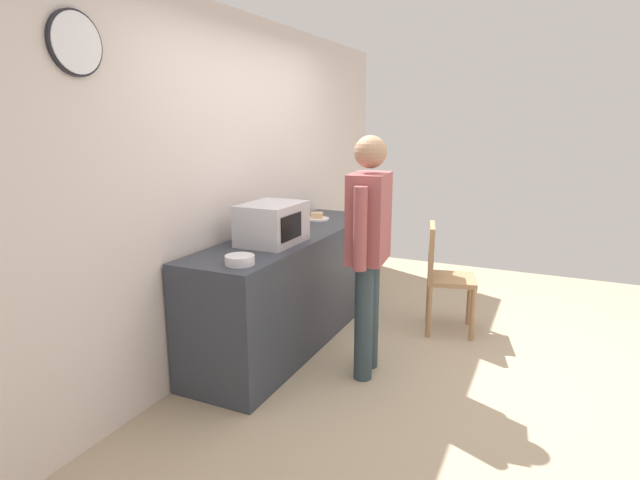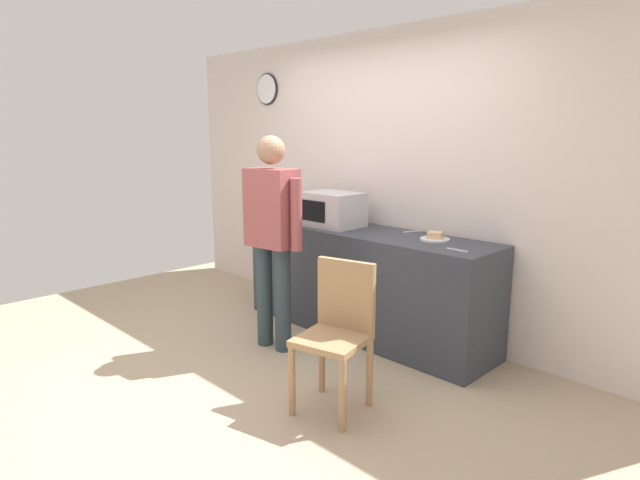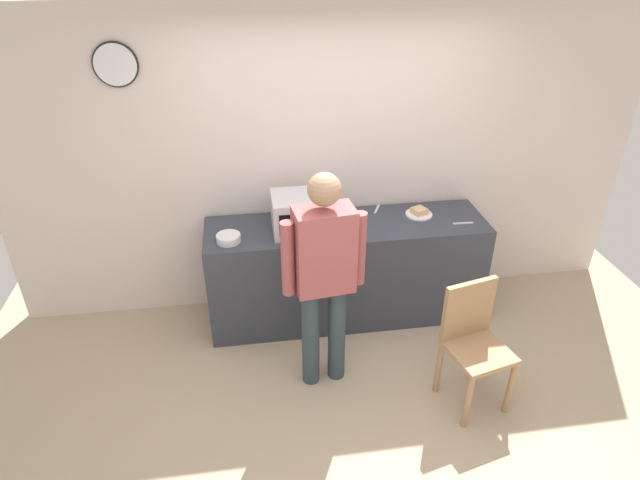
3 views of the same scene
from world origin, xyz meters
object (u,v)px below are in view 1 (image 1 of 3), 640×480
at_px(sandwich_plate, 317,217).
at_px(wooden_chair, 443,273).
at_px(salad_bowl, 240,260).
at_px(microwave, 272,223).
at_px(spoon_utensil, 349,215).
at_px(fork_utensil, 285,224).
at_px(person_standing, 369,239).

distance_m(sandwich_plate, wooden_chair, 1.24).
bearing_deg(salad_bowl, wooden_chair, -29.83).
height_order(microwave, spoon_utensil, microwave).
distance_m(microwave, fork_utensil, 0.74).
xyz_separation_m(fork_utensil, wooden_chair, (0.39, -1.33, -0.39)).
bearing_deg(salad_bowl, microwave, 10.21).
bearing_deg(sandwich_plate, spoon_utensil, -32.42).
distance_m(fork_utensil, person_standing, 1.18).
relative_size(sandwich_plate, wooden_chair, 0.24).
height_order(fork_utensil, person_standing, person_standing).
distance_m(sandwich_plate, fork_utensil, 0.36).
xyz_separation_m(spoon_utensil, person_standing, (-1.26, -0.64, 0.09)).
relative_size(salad_bowl, person_standing, 0.11).
bearing_deg(microwave, wooden_chair, -45.02).
relative_size(microwave, person_standing, 0.29).
height_order(salad_bowl, wooden_chair, salad_bowl).
xyz_separation_m(microwave, wooden_chair, (1.06, -1.06, -0.53)).
bearing_deg(sandwich_plate, person_standing, -138.37).
bearing_deg(salad_bowl, fork_utensil, 16.30).
xyz_separation_m(microwave, sandwich_plate, (1.00, 0.10, -0.13)).
relative_size(microwave, spoon_utensil, 2.94).
relative_size(fork_utensil, spoon_utensil, 1.00).
height_order(sandwich_plate, person_standing, person_standing).
relative_size(spoon_utensil, person_standing, 0.10).
bearing_deg(salad_bowl, person_standing, -43.97).
bearing_deg(spoon_utensil, salad_bowl, -179.63).
height_order(microwave, wooden_chair, microwave).
xyz_separation_m(salad_bowl, fork_utensil, (1.27, 0.37, -0.03)).
distance_m(microwave, person_standing, 0.74).
bearing_deg(microwave, salad_bowl, -169.79).
xyz_separation_m(fork_utensil, person_standing, (-0.62, -1.00, 0.09)).
bearing_deg(spoon_utensil, wooden_chair, -104.53).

